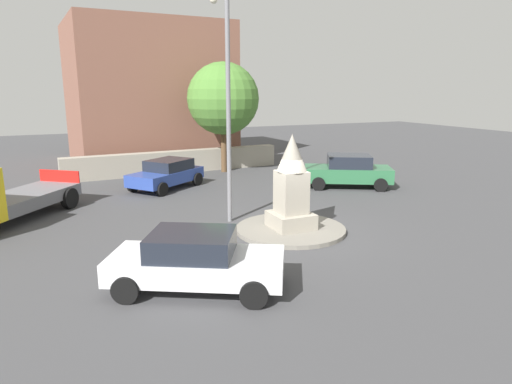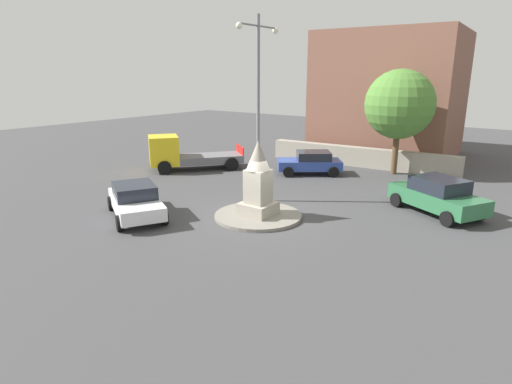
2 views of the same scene
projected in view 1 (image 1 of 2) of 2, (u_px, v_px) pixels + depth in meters
The scene contains 10 objects.
ground_plane at pixel (291, 231), 15.44m from camera, with size 80.00×80.00×0.00m, color #424244.
traffic_island at pixel (291, 229), 15.43m from camera, with size 3.74×3.74×0.14m, color gray.
monument at pixel (291, 186), 15.09m from camera, with size 1.35×1.35×3.18m.
streetlamp at pixel (228, 81), 15.50m from camera, with size 2.95×0.28×8.45m.
car_green_approaching at pixel (348, 171), 22.21m from camera, with size 3.63×4.53×1.60m.
car_white_near_island at pixel (195, 260), 10.86m from camera, with size 3.56×4.51×1.43m.
car_blue_parked_left at pixel (167, 173), 21.92m from camera, with size 3.70×4.12×1.40m.
stone_boundary_wall at pixel (177, 162), 26.07m from camera, with size 12.58×0.70×1.27m, color #9E9687.
corner_building at pixel (148, 93), 30.21m from camera, with size 9.66×8.58×8.90m, color brown.
tree_near_wall at pixel (223, 99), 25.55m from camera, with size 4.08×4.08×6.25m.
Camera 1 is at (-12.97, 7.12, 4.77)m, focal length 31.67 mm.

